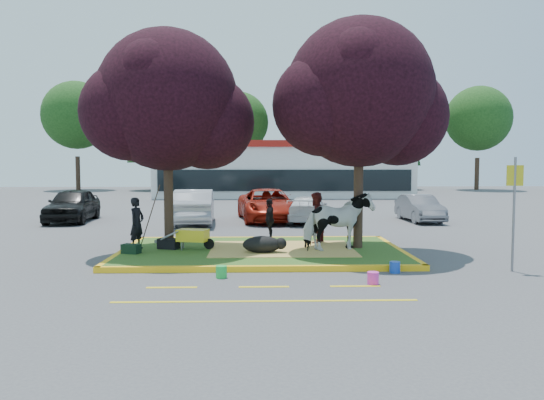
{
  "coord_description": "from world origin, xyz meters",
  "views": [
    {
      "loc": [
        -0.16,
        -15.57,
        2.7
      ],
      "look_at": [
        0.32,
        0.5,
        1.57
      ],
      "focal_mm": 35.0,
      "sensor_mm": 36.0,
      "label": 1
    }
  ],
  "objects_px": {
    "calf": "(262,244)",
    "wheelbarrow": "(193,236)",
    "sign_post": "(514,200)",
    "handler": "(137,223)",
    "cow": "(338,222)",
    "car_black": "(72,205)",
    "bucket_green": "(221,272)",
    "car_silver": "(194,207)",
    "bucket_pink": "(373,278)",
    "bucket_blue": "(395,267)"
  },
  "relations": [
    {
      "from": "bucket_green",
      "to": "bucket_pink",
      "type": "bearing_deg",
      "value": -12.71
    },
    {
      "from": "cow",
      "to": "sign_post",
      "type": "bearing_deg",
      "value": -140.76
    },
    {
      "from": "wheelbarrow",
      "to": "bucket_blue",
      "type": "xyz_separation_m",
      "value": [
        5.27,
        -2.81,
        -0.42
      ]
    },
    {
      "from": "wheelbarrow",
      "to": "car_silver",
      "type": "bearing_deg",
      "value": 110.73
    },
    {
      "from": "car_black",
      "to": "bucket_blue",
      "type": "bearing_deg",
      "value": -48.6
    },
    {
      "from": "calf",
      "to": "bucket_blue",
      "type": "relative_size",
      "value": 3.96
    },
    {
      "from": "sign_post",
      "to": "bucket_blue",
      "type": "bearing_deg",
      "value": -169.79
    },
    {
      "from": "bucket_pink",
      "to": "wheelbarrow",
      "type": "bearing_deg",
      "value": 137.96
    },
    {
      "from": "bucket_green",
      "to": "bucket_pink",
      "type": "distance_m",
      "value": 3.5
    },
    {
      "from": "bucket_pink",
      "to": "car_black",
      "type": "bearing_deg",
      "value": 130.36
    },
    {
      "from": "calf",
      "to": "sign_post",
      "type": "xyz_separation_m",
      "value": [
        6.22,
        -2.03,
        1.39
      ]
    },
    {
      "from": "cow",
      "to": "calf",
      "type": "relative_size",
      "value": 1.82
    },
    {
      "from": "sign_post",
      "to": "car_black",
      "type": "height_order",
      "value": "sign_post"
    },
    {
      "from": "bucket_blue",
      "to": "car_black",
      "type": "distance_m",
      "value": 16.76
    },
    {
      "from": "wheelbarrow",
      "to": "bucket_pink",
      "type": "height_order",
      "value": "wheelbarrow"
    },
    {
      "from": "calf",
      "to": "wheelbarrow",
      "type": "height_order",
      "value": "wheelbarrow"
    },
    {
      "from": "bucket_blue",
      "to": "handler",
      "type": "bearing_deg",
      "value": 157.12
    },
    {
      "from": "sign_post",
      "to": "handler",
      "type": "bearing_deg",
      "value": 172.36
    },
    {
      "from": "sign_post",
      "to": "bucket_pink",
      "type": "relative_size",
      "value": 10.27
    },
    {
      "from": "handler",
      "to": "car_silver",
      "type": "distance_m",
      "value": 7.73
    },
    {
      "from": "calf",
      "to": "bucket_green",
      "type": "relative_size",
      "value": 3.93
    },
    {
      "from": "calf",
      "to": "handler",
      "type": "xyz_separation_m",
      "value": [
        -3.7,
        0.8,
        0.53
      ]
    },
    {
      "from": "car_black",
      "to": "bucket_green",
      "type": "bearing_deg",
      "value": -61.78
    },
    {
      "from": "cow",
      "to": "calf",
      "type": "bearing_deg",
      "value": 76.38
    },
    {
      "from": "cow",
      "to": "car_silver",
      "type": "xyz_separation_m",
      "value": [
        -5.1,
        8.21,
        -0.23
      ]
    },
    {
      "from": "handler",
      "to": "wheelbarrow",
      "type": "distance_m",
      "value": 1.71
    },
    {
      "from": "cow",
      "to": "sign_post",
      "type": "height_order",
      "value": "sign_post"
    },
    {
      "from": "car_black",
      "to": "car_silver",
      "type": "height_order",
      "value": "car_silver"
    },
    {
      "from": "calf",
      "to": "wheelbarrow",
      "type": "bearing_deg",
      "value": 177.81
    },
    {
      "from": "bucket_pink",
      "to": "sign_post",
      "type": "bearing_deg",
      "value": 19.12
    },
    {
      "from": "handler",
      "to": "bucket_pink",
      "type": "relative_size",
      "value": 5.52
    },
    {
      "from": "calf",
      "to": "car_black",
      "type": "bearing_deg",
      "value": 148.14
    },
    {
      "from": "bucket_pink",
      "to": "car_black",
      "type": "relative_size",
      "value": 0.06
    },
    {
      "from": "wheelbarrow",
      "to": "bucket_blue",
      "type": "distance_m",
      "value": 5.99
    },
    {
      "from": "wheelbarrow",
      "to": "bucket_green",
      "type": "height_order",
      "value": "wheelbarrow"
    },
    {
      "from": "car_silver",
      "to": "sign_post",
      "type": "bearing_deg",
      "value": 127.42
    },
    {
      "from": "calf",
      "to": "bucket_green",
      "type": "xyz_separation_m",
      "value": [
        -0.99,
        -2.57,
        -0.25
      ]
    },
    {
      "from": "calf",
      "to": "bucket_green",
      "type": "height_order",
      "value": "calf"
    },
    {
      "from": "bucket_blue",
      "to": "car_silver",
      "type": "height_order",
      "value": "car_silver"
    },
    {
      "from": "bucket_green",
      "to": "sign_post",
      "type": "bearing_deg",
      "value": 4.29
    },
    {
      "from": "calf",
      "to": "bucket_pink",
      "type": "bearing_deg",
      "value": -37.52
    },
    {
      "from": "calf",
      "to": "wheelbarrow",
      "type": "xyz_separation_m",
      "value": [
        -2.03,
        0.68,
        0.17
      ]
    },
    {
      "from": "car_silver",
      "to": "wheelbarrow",
      "type": "bearing_deg",
      "value": 92.84
    },
    {
      "from": "calf",
      "to": "handler",
      "type": "bearing_deg",
      "value": -175.77
    },
    {
      "from": "wheelbarrow",
      "to": "car_black",
      "type": "relative_size",
      "value": 0.35
    },
    {
      "from": "sign_post",
      "to": "bucket_blue",
      "type": "height_order",
      "value": "sign_post"
    },
    {
      "from": "sign_post",
      "to": "car_black",
      "type": "bearing_deg",
      "value": 150.03
    },
    {
      "from": "cow",
      "to": "car_black",
      "type": "relative_size",
      "value": 0.45
    },
    {
      "from": "calf",
      "to": "wheelbarrow",
      "type": "relative_size",
      "value": 0.7
    },
    {
      "from": "wheelbarrow",
      "to": "car_silver",
      "type": "relative_size",
      "value": 0.34
    }
  ]
}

